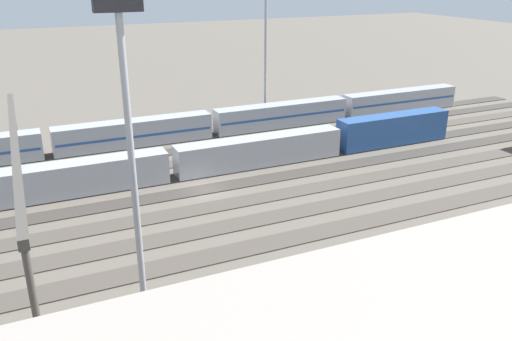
{
  "coord_description": "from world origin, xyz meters",
  "views": [
    {
      "loc": [
        18.37,
        55.01,
        24.63
      ],
      "look_at": [
        -5.49,
        2.58,
        2.5
      ],
      "focal_mm": 37.13,
      "sensor_mm": 36.0,
      "label": 1
    }
  ],
  "objects": [
    {
      "name": "light_mast_3",
      "position": [
        12.53,
        23.23,
        15.28
      ],
      "size": [
        2.8,
        0.7,
        23.47
      ],
      "color": "#9EA0A5",
      "rests_on": "ground_plane"
    },
    {
      "name": "track_bed_4",
      "position": [
        0.0,
        0.0,
        0.06
      ],
      "size": [
        140.0,
        2.8,
        0.12
      ],
      "primitive_type": "cube",
      "color": "#3D3833",
      "rests_on": "ground_plane"
    },
    {
      "name": "signal_gantry",
      "position": [
        19.52,
        0.0,
        7.8
      ],
      "size": [
        0.7,
        45.0,
        8.8
      ],
      "color": "#4C4742",
      "rests_on": "ground_plane"
    },
    {
      "name": "train_on_track_0",
      "position": [
        3.82,
        -20.0,
        2.01
      ],
      "size": [
        119.8,
        3.06,
        3.8
      ],
      "color": "#A8AAB2",
      "rests_on": "ground_plane"
    },
    {
      "name": "track_bed_7",
      "position": [
        0.0,
        15.0,
        0.06
      ],
      "size": [
        140.0,
        2.8,
        0.12
      ],
      "primitive_type": "cube",
      "color": "#4C443D",
      "rests_on": "ground_plane"
    },
    {
      "name": "track_bed_3",
      "position": [
        0.0,
        -5.0,
        0.06
      ],
      "size": [
        140.0,
        2.8,
        0.12
      ],
      "primitive_type": "cube",
      "color": "#3D3833",
      "rests_on": "ground_plane"
    },
    {
      "name": "train_on_track_3",
      "position": [
        4.06,
        -5.0,
        2.09
      ],
      "size": [
        90.6,
        3.0,
        4.4
      ],
      "color": "#285193",
      "rests_on": "ground_plane"
    },
    {
      "name": "ground_plane",
      "position": [
        0.0,
        0.0,
        0.0
      ],
      "size": [
        400.0,
        400.0,
        0.0
      ],
      "primitive_type": "plane",
      "color": "#60594F"
    },
    {
      "name": "track_bed_2",
      "position": [
        0.0,
        -10.0,
        0.06
      ],
      "size": [
        140.0,
        2.8,
        0.12
      ],
      "primitive_type": "cube",
      "color": "#4C443D",
      "rests_on": "ground_plane"
    },
    {
      "name": "track_bed_1",
      "position": [
        0.0,
        -15.0,
        0.06
      ],
      "size": [
        140.0,
        2.8,
        0.12
      ],
      "primitive_type": "cube",
      "color": "#3D3833",
      "rests_on": "ground_plane"
    },
    {
      "name": "track_bed_8",
      "position": [
        0.0,
        20.0,
        0.06
      ],
      "size": [
        140.0,
        2.8,
        0.12
      ],
      "primitive_type": "cube",
      "color": "#3D3833",
      "rests_on": "ground_plane"
    },
    {
      "name": "track_bed_0",
      "position": [
        0.0,
        -20.0,
        0.06
      ],
      "size": [
        140.0,
        2.8,
        0.12
      ],
      "primitive_type": "cube",
      "color": "#3D3833",
      "rests_on": "ground_plane"
    },
    {
      "name": "track_bed_6",
      "position": [
        0.0,
        10.0,
        0.06
      ],
      "size": [
        140.0,
        2.8,
        0.12
      ],
      "primitive_type": "cube",
      "color": "#4C443D",
      "rests_on": "ground_plane"
    },
    {
      "name": "track_bed_5",
      "position": [
        0.0,
        5.0,
        0.06
      ],
      "size": [
        140.0,
        2.8,
        0.12
      ],
      "primitive_type": "cube",
      "color": "#4C443D",
      "rests_on": "ground_plane"
    }
  ]
}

